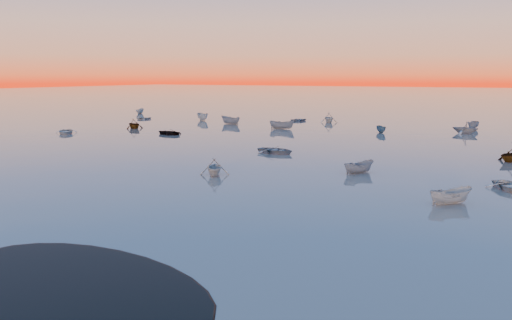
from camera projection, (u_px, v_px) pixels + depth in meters
The scene contains 4 objects.
ground at pixel (405, 117), 110.05m from camera, with size 600.00×600.00×0.00m, color slate.
moored_fleet at pixel (342, 142), 68.62m from camera, with size 124.00×58.00×1.20m, color #BCBCB7, non-canonical shape.
boat_near_left at pixel (66, 134), 78.44m from camera, with size 4.48×1.87×1.12m, color #BCBCB7.
boat_near_center at pixel (450, 204), 35.63m from camera, with size 3.44×1.46×1.19m, color #BCBCB7.
Camera 1 is at (19.88, -13.16, 9.06)m, focal length 35.00 mm.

